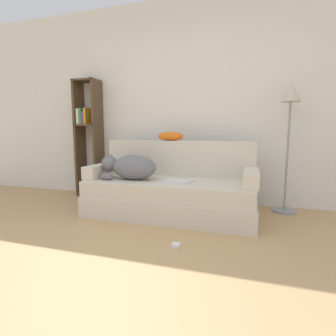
{
  "coord_description": "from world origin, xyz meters",
  "views": [
    {
      "loc": [
        0.97,
        -1.22,
        0.95
      ],
      "look_at": [
        0.12,
        1.5,
        0.56
      ],
      "focal_mm": 28.0,
      "sensor_mm": 36.0,
      "label": 1
    }
  ],
  "objects_px": {
    "laptop": "(178,181)",
    "power_adapter": "(176,245)",
    "bookshelf": "(88,132)",
    "floor_lamp": "(290,113)",
    "dog": "(130,167)",
    "couch": "(170,198)",
    "throw_pillow": "(171,136)"
  },
  "relations": [
    {
      "from": "couch",
      "to": "dog",
      "type": "xyz_separation_m",
      "value": [
        -0.46,
        -0.1,
        0.35
      ]
    },
    {
      "from": "bookshelf",
      "to": "floor_lamp",
      "type": "distance_m",
      "value": 2.73
    },
    {
      "from": "floor_lamp",
      "to": "dog",
      "type": "bearing_deg",
      "value": -161.07
    },
    {
      "from": "laptop",
      "to": "power_adapter",
      "type": "xyz_separation_m",
      "value": [
        0.18,
        -0.73,
        -0.4
      ]
    },
    {
      "from": "laptop",
      "to": "couch",
      "type": "bearing_deg",
      "value": 157.73
    },
    {
      "from": "dog",
      "to": "laptop",
      "type": "bearing_deg",
      "value": 1.32
    },
    {
      "from": "bookshelf",
      "to": "power_adapter",
      "type": "xyz_separation_m",
      "value": [
        1.74,
        -1.38,
        -0.93
      ]
    },
    {
      "from": "floor_lamp",
      "to": "power_adapter",
      "type": "relative_size",
      "value": 21.87
    },
    {
      "from": "couch",
      "to": "floor_lamp",
      "type": "relative_size",
      "value": 1.25
    },
    {
      "from": "bookshelf",
      "to": "power_adapter",
      "type": "bearing_deg",
      "value": -38.45
    },
    {
      "from": "dog",
      "to": "floor_lamp",
      "type": "height_order",
      "value": "floor_lamp"
    },
    {
      "from": "laptop",
      "to": "floor_lamp",
      "type": "height_order",
      "value": "floor_lamp"
    },
    {
      "from": "power_adapter",
      "to": "dog",
      "type": "bearing_deg",
      "value": 136.28
    },
    {
      "from": "couch",
      "to": "dog",
      "type": "bearing_deg",
      "value": -168.16
    },
    {
      "from": "throw_pillow",
      "to": "bookshelf",
      "type": "distance_m",
      "value": 1.36
    },
    {
      "from": "couch",
      "to": "dog",
      "type": "relative_size",
      "value": 2.83
    },
    {
      "from": "throw_pillow",
      "to": "bookshelf",
      "type": "xyz_separation_m",
      "value": [
        -1.34,
        0.22,
        0.05
      ]
    },
    {
      "from": "couch",
      "to": "laptop",
      "type": "bearing_deg",
      "value": -36.27
    },
    {
      "from": "throw_pillow",
      "to": "floor_lamp",
      "type": "height_order",
      "value": "floor_lamp"
    },
    {
      "from": "dog",
      "to": "throw_pillow",
      "type": "relative_size",
      "value": 2.02
    },
    {
      "from": "floor_lamp",
      "to": "bookshelf",
      "type": "bearing_deg",
      "value": 178.61
    },
    {
      "from": "power_adapter",
      "to": "throw_pillow",
      "type": "bearing_deg",
      "value": 108.85
    },
    {
      "from": "couch",
      "to": "floor_lamp",
      "type": "distance_m",
      "value": 1.68
    },
    {
      "from": "couch",
      "to": "bookshelf",
      "type": "xyz_separation_m",
      "value": [
        -1.45,
        0.56,
        0.75
      ]
    },
    {
      "from": "laptop",
      "to": "throw_pillow",
      "type": "height_order",
      "value": "throw_pillow"
    },
    {
      "from": "laptop",
      "to": "bookshelf",
      "type": "xyz_separation_m",
      "value": [
        -1.56,
        0.65,
        0.53
      ]
    },
    {
      "from": "couch",
      "to": "power_adapter",
      "type": "bearing_deg",
      "value": -70.17
    },
    {
      "from": "bookshelf",
      "to": "floor_lamp",
      "type": "bearing_deg",
      "value": -1.39
    },
    {
      "from": "bookshelf",
      "to": "dog",
      "type": "bearing_deg",
      "value": -33.82
    },
    {
      "from": "floor_lamp",
      "to": "power_adapter",
      "type": "height_order",
      "value": "floor_lamp"
    },
    {
      "from": "dog",
      "to": "laptop",
      "type": "xyz_separation_m",
      "value": [
        0.57,
        0.01,
        -0.13
      ]
    },
    {
      "from": "laptop",
      "to": "throw_pillow",
      "type": "relative_size",
      "value": 1.02
    }
  ]
}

